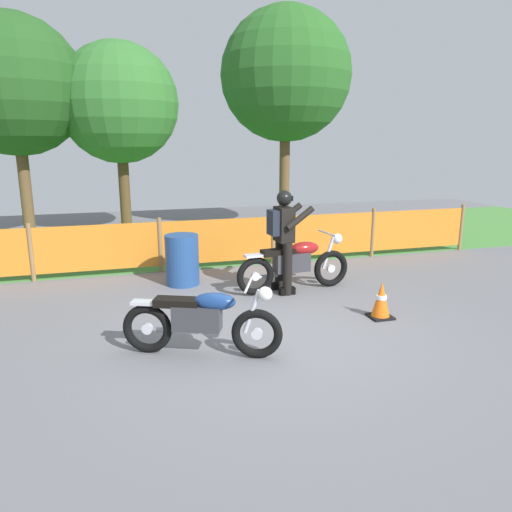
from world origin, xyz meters
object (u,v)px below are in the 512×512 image
at_px(motorcycle_lead, 295,264).
at_px(rider_lead, 283,236).
at_px(spare_drum, 182,260).
at_px(motorcycle_trailing, 202,320).
at_px(traffic_cone, 381,300).

bearing_deg(motorcycle_lead, rider_lead, -179.49).
distance_m(motorcycle_lead, spare_drum, 1.97).
xyz_separation_m(motorcycle_lead, rider_lead, (-0.22, -0.02, 0.49)).
relative_size(motorcycle_lead, motorcycle_trailing, 1.13).
bearing_deg(rider_lead, spare_drum, 145.02).
xyz_separation_m(rider_lead, spare_drum, (-1.54, 0.91, -0.51)).
xyz_separation_m(motorcycle_lead, traffic_cone, (0.72, -1.54, -0.21)).
bearing_deg(motorcycle_lead, spare_drum, 148.74).
relative_size(motorcycle_trailing, spare_drum, 2.04).
bearing_deg(rider_lead, traffic_cone, -62.77).
bearing_deg(traffic_cone, motorcycle_trailing, -169.12).
distance_m(motorcycle_trailing, rider_lead, 2.71).
xyz_separation_m(motorcycle_trailing, traffic_cone, (2.65, 0.51, -0.18)).
height_order(motorcycle_trailing, rider_lead, rider_lead).
height_order(rider_lead, traffic_cone, rider_lead).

